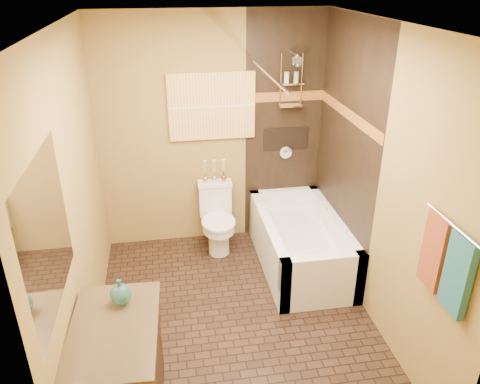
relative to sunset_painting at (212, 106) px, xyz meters
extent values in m
plane|color=black|center=(0.01, -1.48, -1.55)|extent=(3.00, 3.00, 0.00)
cube|color=olive|center=(-1.19, -1.48, -0.30)|extent=(0.02, 3.00, 2.50)
cube|color=olive|center=(1.21, -1.48, -0.30)|extent=(0.02, 3.00, 2.50)
cube|color=olive|center=(0.01, 0.02, -0.30)|extent=(2.40, 0.02, 2.50)
cube|color=olive|center=(0.01, -2.98, -0.30)|extent=(2.40, 0.02, 2.50)
plane|color=silver|center=(0.01, -1.48, 0.95)|extent=(3.00, 3.00, 0.00)
cube|color=black|center=(0.78, 0.01, -0.30)|extent=(0.85, 0.01, 2.50)
cube|color=black|center=(1.20, -0.73, -0.30)|extent=(0.01, 1.50, 2.50)
cube|color=brown|center=(0.78, 0.00, 0.07)|extent=(0.85, 0.01, 0.10)
cube|color=brown|center=(1.19, -0.73, 0.07)|extent=(0.01, 1.50, 0.10)
cube|color=black|center=(0.81, 0.01, -0.40)|extent=(0.50, 0.01, 0.25)
cylinder|color=silver|center=(0.81, -0.12, 0.53)|extent=(0.02, 0.26, 0.02)
cylinder|color=silver|center=(0.81, -0.28, 0.48)|extent=(0.11, 0.11, 0.09)
cylinder|color=silver|center=(0.81, -0.01, -0.55)|extent=(0.14, 0.02, 0.14)
cylinder|color=silver|center=(0.41, -0.73, 0.47)|extent=(0.03, 1.55, 0.03)
cylinder|color=silver|center=(1.16, -2.53, -0.10)|extent=(0.02, 0.55, 0.02)
cube|color=#1B4D5A|center=(1.17, -2.66, -0.37)|extent=(0.05, 0.22, 0.52)
cube|color=maroon|center=(1.17, -2.40, -0.37)|extent=(0.05, 0.22, 0.52)
cube|color=gold|center=(0.00, 0.00, 0.00)|extent=(0.90, 0.04, 0.70)
cube|color=white|center=(-1.18, -2.34, -0.05)|extent=(0.01, 1.00, 0.90)
cube|color=white|center=(0.81, -1.43, -1.27)|extent=(0.80, 0.10, 0.55)
cube|color=white|center=(0.81, -0.03, -1.27)|extent=(0.80, 0.10, 0.55)
cube|color=white|center=(0.46, -0.73, -1.27)|extent=(0.10, 1.50, 0.55)
cube|color=white|center=(1.16, -0.73, -1.27)|extent=(0.10, 1.50, 0.55)
cube|color=white|center=(0.81, -0.73, -1.38)|extent=(0.64, 1.34, 0.35)
cube|color=white|center=(0.00, -0.09, -1.03)|extent=(0.36, 0.17, 0.35)
cube|color=white|center=(0.00, -0.09, -0.84)|extent=(0.38, 0.19, 0.04)
cylinder|color=white|center=(0.00, -0.36, -1.37)|extent=(0.22, 0.22, 0.35)
cylinder|color=white|center=(0.00, -0.36, -1.22)|extent=(0.34, 0.34, 0.09)
cylinder|color=white|center=(0.00, -0.36, -1.17)|extent=(0.36, 0.36, 0.03)
cube|color=black|center=(-0.92, -2.34, -1.17)|extent=(0.56, 0.88, 0.76)
cube|color=black|center=(-0.91, -2.34, -0.77)|extent=(0.59, 0.93, 0.04)
camera|label=1|loc=(-0.50, -4.71, 1.28)|focal=35.00mm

